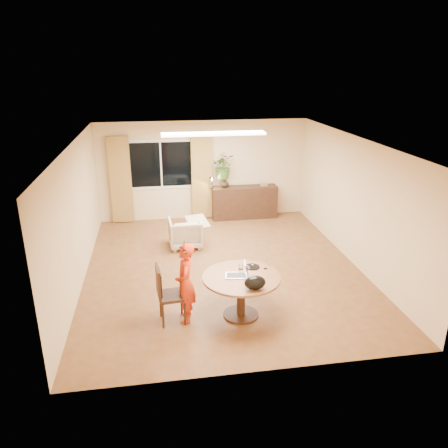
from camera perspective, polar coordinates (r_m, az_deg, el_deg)
name	(u,v)px	position (r m, az deg, el deg)	size (l,w,h in m)	color
floor	(223,268)	(9.03, -0.18, -5.77)	(6.50, 6.50, 0.00)	brown
ceiling	(222,142)	(8.23, -0.20, 10.72)	(6.50, 6.50, 0.00)	white
wall_back	(203,170)	(11.64, -2.73, 7.01)	(5.50, 5.50, 0.00)	beige
wall_left	(77,216)	(8.57, -18.66, 1.05)	(6.50, 6.50, 0.00)	beige
wall_right	(355,201)	(9.36, 16.71, 2.84)	(6.50, 6.50, 0.00)	beige
window	(161,165)	(11.51, -8.23, 7.70)	(1.70, 0.03, 1.30)	white
curtain_left	(121,180)	(11.55, -13.36, 5.59)	(0.55, 0.08, 2.25)	brown
curtain_right	(202,177)	(11.58, -2.91, 6.15)	(0.55, 0.08, 2.25)	brown
ceiling_panel	(214,134)	(9.41, -1.37, 11.70)	(2.20, 0.35, 0.05)	white
dining_table	(241,285)	(7.18, 2.26, -7.95)	(1.27, 1.27, 0.72)	brown
dining_chair	(172,294)	(7.13, -6.83, -9.05)	(0.47, 0.43, 0.99)	black
child	(185,283)	(7.05, -5.06, -7.68)	(0.32, 0.49, 1.34)	red
laptop	(236,269)	(7.07, 1.62, -5.92)	(0.37, 0.24, 0.24)	#B7B7BC
tumbler	(241,266)	(7.33, 2.21, -5.51)	(0.07, 0.07, 0.11)	white
wine_glass	(266,264)	(7.35, 5.46, -5.18)	(0.07, 0.07, 0.19)	white
pot_lid	(253,266)	(7.41, 3.76, -5.53)	(0.24, 0.24, 0.04)	white
handbag	(255,283)	(6.69, 4.08, -7.66)	(0.33, 0.19, 0.22)	black
armchair	(185,233)	(9.99, -5.10, -1.13)	(0.71, 0.73, 0.67)	beige
throw	(197,218)	(9.84, -3.50, 0.73)	(0.45, 0.55, 0.03)	beige
sideboard	(244,202)	(11.81, 2.66, 2.86)	(1.74, 0.43, 0.87)	black
vase	(225,183)	(11.56, 0.07, 5.38)	(0.24, 0.24, 0.25)	black
bouquet	(224,166)	(11.45, -0.06, 7.57)	(0.59, 0.51, 0.66)	#306124
book_stack	(264,184)	(11.80, 5.21, 5.16)	(0.18, 0.14, 0.07)	#8A6346
desk_lamp	(212,183)	(11.45, -1.61, 5.42)	(0.13, 0.13, 0.32)	black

